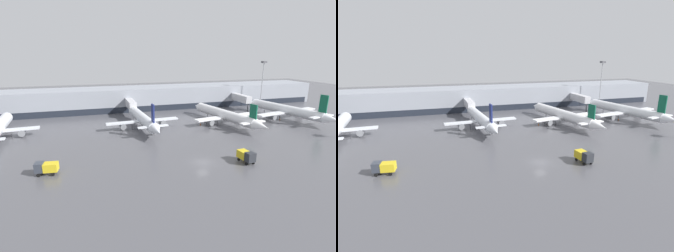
{
  "view_description": "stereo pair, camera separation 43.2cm",
  "coord_description": "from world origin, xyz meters",
  "views": [
    {
      "loc": [
        -22.55,
        -48.1,
        22.78
      ],
      "look_at": [
        -1.84,
        20.17,
        3.0
      ],
      "focal_mm": 28.0,
      "sensor_mm": 36.0,
      "label": 1
    },
    {
      "loc": [
        -22.13,
        -48.22,
        22.78
      ],
      "look_at": [
        -1.84,
        20.17,
        3.0
      ],
      "focal_mm": 28.0,
      "sensor_mm": 36.0,
      "label": 2
    }
  ],
  "objects": [
    {
      "name": "parked_jet_3",
      "position": [
        20.83,
        28.43,
        2.77
      ],
      "size": [
        23.27,
        37.42,
        8.56
      ],
      "rotation": [
        0.0,
        0.0,
        1.74
      ],
      "color": "white",
      "rests_on": "ground_plane"
    },
    {
      "name": "parked_jet_0",
      "position": [
        -6.99,
        30.11,
        2.96
      ],
      "size": [
        22.99,
        32.84,
        9.62
      ],
      "rotation": [
        0.0,
        0.0,
        1.64
      ],
      "color": "silver",
      "rests_on": "ground_plane"
    },
    {
      "name": "apron_light_mast_1",
      "position": [
        49.38,
        48.97,
        15.41
      ],
      "size": [
        1.8,
        1.8,
        19.72
      ],
      "color": "gray",
      "rests_on": "ground_plane"
    },
    {
      "name": "service_truck_1",
      "position": [
        8.88,
        -2.68,
        1.56
      ],
      "size": [
        2.35,
        4.39,
        2.67
      ],
      "rotation": [
        0.0,
        0.0,
        4.81
      ],
      "color": "gold",
      "rests_on": "ground_plane"
    },
    {
      "name": "service_truck_0",
      "position": [
        -31.57,
        3.49,
        1.51
      ],
      "size": [
        4.37,
        2.54,
        2.53
      ],
      "rotation": [
        0.0,
        0.0,
        3.01
      ],
      "color": "gold",
      "rests_on": "ground_plane"
    },
    {
      "name": "ground_plane",
      "position": [
        0.0,
        0.0,
        0.0
      ],
      "size": [
        320.0,
        320.0,
        0.0
      ],
      "primitive_type": "plane",
      "color": "#4C4C51"
    },
    {
      "name": "parked_jet_1",
      "position": [
        45.47,
        27.85,
        3.1
      ],
      "size": [
        27.65,
        38.06,
        10.33
      ],
      "rotation": [
        0.0,
        0.0,
        1.75
      ],
      "color": "silver",
      "rests_on": "ground_plane"
    },
    {
      "name": "traffic_cone_1",
      "position": [
        11.85,
        28.45,
        0.32
      ],
      "size": [
        0.38,
        0.38,
        0.64
      ],
      "color": "orange",
      "rests_on": "ground_plane"
    },
    {
      "name": "traffic_cone_0",
      "position": [
        41.53,
        26.51,
        0.35
      ],
      "size": [
        0.44,
        0.44,
        0.69
      ],
      "color": "orange",
      "rests_on": "ground_plane"
    },
    {
      "name": "terminal_building",
      "position": [
        0.12,
        61.88,
        4.5
      ],
      "size": [
        160.0,
        27.82,
        9.0
      ],
      "color": "gray",
      "rests_on": "ground_plane"
    }
  ]
}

